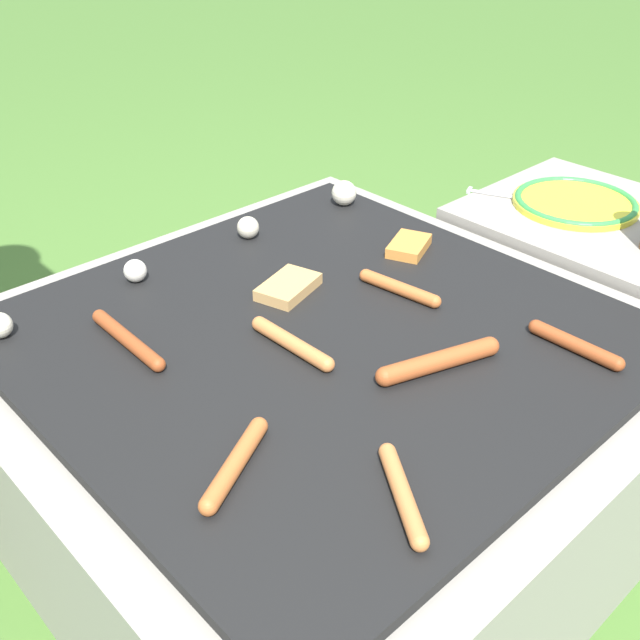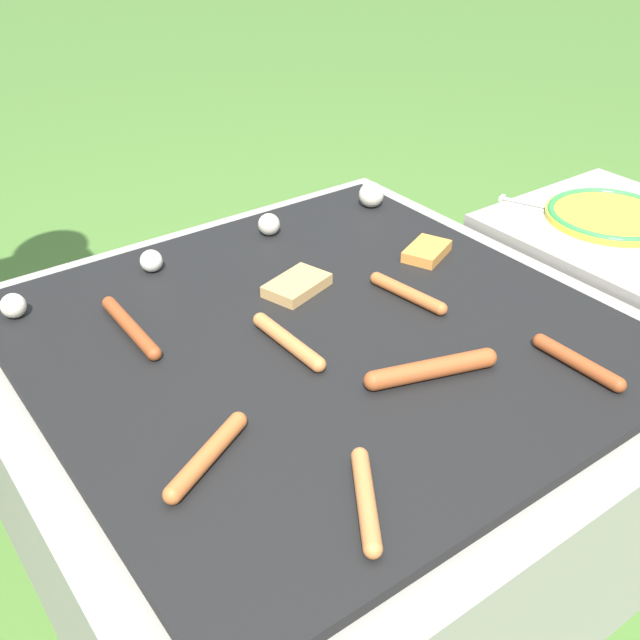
# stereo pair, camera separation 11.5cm
# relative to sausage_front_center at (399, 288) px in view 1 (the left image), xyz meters

# --- Properties ---
(ground_plane) EXTENTS (14.00, 14.00, 0.00)m
(ground_plane) POSITION_rel_sausage_front_center_xyz_m (-0.18, 0.01, -0.38)
(ground_plane) COLOR #47702D
(grill) EXTENTS (0.98, 0.98, 0.37)m
(grill) POSITION_rel_sausage_front_center_xyz_m (-0.18, 0.01, -0.20)
(grill) COLOR gray
(grill) RESTS_ON ground_plane
(side_ledge) EXTENTS (0.45, 0.50, 0.37)m
(side_ledge) POSITION_rel_sausage_front_center_xyz_m (0.55, -0.07, -0.19)
(side_ledge) COLOR gray
(side_ledge) RESTS_ON ground_plane
(sausage_mid_left) EXTENTS (0.15, 0.09, 0.02)m
(sausage_mid_left) POSITION_rel_sausage_front_center_xyz_m (-0.46, -0.15, 0.00)
(sausage_mid_left) COLOR #B7602D
(sausage_mid_left) RESTS_ON grill
(sausage_back_right) EXTENTS (0.03, 0.20, 0.02)m
(sausage_back_right) POSITION_rel_sausage_front_center_xyz_m (-0.42, 0.18, 0.00)
(sausage_back_right) COLOR #93421E
(sausage_back_right) RESTS_ON grill
(sausage_back_center) EXTENTS (0.20, 0.08, 0.03)m
(sausage_back_center) POSITION_rel_sausage_front_center_xyz_m (-0.12, -0.18, 0.00)
(sausage_back_center) COLOR #A34C23
(sausage_back_center) RESTS_ON grill
(sausage_front_center) EXTENTS (0.04, 0.16, 0.02)m
(sausage_front_center) POSITION_rel_sausage_front_center_xyz_m (0.00, 0.00, 0.00)
(sausage_front_center) COLOR #B7602D
(sausage_front_center) RESTS_ON grill
(sausage_front_right) EXTENTS (0.03, 0.17, 0.02)m
(sausage_front_right) POSITION_rel_sausage_front_center_xyz_m (-0.24, -0.00, 0.00)
(sausage_front_right) COLOR #C6753D
(sausage_front_right) RESTS_ON grill
(sausage_mid_right) EXTENTS (0.02, 0.16, 0.02)m
(sausage_mid_right) POSITION_rel_sausage_front_center_xyz_m (0.07, -0.29, 0.00)
(sausage_mid_right) COLOR #93421E
(sausage_mid_right) RESTS_ON grill
(sausage_back_left) EXTENTS (0.10, 0.14, 0.02)m
(sausage_back_left) POSITION_rel_sausage_front_center_xyz_m (-0.35, -0.32, -0.00)
(sausage_back_left) COLOR #C6753D
(sausage_back_left) RESTS_ON grill
(bread_slice_left) EXTENTS (0.11, 0.09, 0.02)m
(bread_slice_left) POSITION_rel_sausage_front_center_xyz_m (0.13, 0.09, -0.00)
(bread_slice_left) COLOR #D18438
(bread_slice_left) RESTS_ON grill
(bread_slice_center) EXTENTS (0.13, 0.10, 0.02)m
(bread_slice_center) POSITION_rel_sausage_front_center_xyz_m (-0.13, 0.13, -0.00)
(bread_slice_center) COLOR tan
(bread_slice_center) RESTS_ON grill
(mushroom_row) EXTENTS (0.79, 0.06, 0.05)m
(mushroom_row) POSITION_rel_sausage_front_center_xyz_m (-0.09, 0.34, 0.01)
(mushroom_row) COLOR beige
(mushroom_row) RESTS_ON grill
(plate_colorful) EXTENTS (0.26, 0.26, 0.02)m
(plate_colorful) POSITION_rel_sausage_front_center_xyz_m (0.55, -0.01, -0.00)
(plate_colorful) COLOR yellow
(plate_colorful) RESTS_ON side_ledge
(fork_utensil) EXTENTS (0.09, 0.18, 0.01)m
(fork_utensil) POSITION_rel_sausage_front_center_xyz_m (0.47, 0.12, -0.01)
(fork_utensil) COLOR silver
(fork_utensil) RESTS_ON side_ledge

